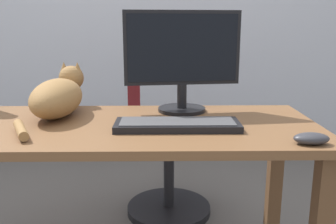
# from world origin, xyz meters

# --- Properties ---
(desk) EXTENTS (1.54, 0.62, 0.71)m
(desk) POSITION_xyz_m (0.00, 0.00, 0.61)
(desk) COLOR brown
(desk) RESTS_ON ground_plane
(office_chair) EXTENTS (0.48, 0.48, 0.92)m
(office_chair) POSITION_xyz_m (0.18, 0.64, 0.39)
(office_chair) COLOR black
(office_chair) RESTS_ON ground_plane
(monitor) EXTENTS (0.48, 0.20, 0.41)m
(monitor) POSITION_xyz_m (0.27, 0.20, 0.94)
(monitor) COLOR black
(monitor) RESTS_ON desk
(keyboard) EXTENTS (0.44, 0.15, 0.03)m
(keyboard) POSITION_xyz_m (0.24, -0.07, 0.73)
(keyboard) COLOR black
(keyboard) RESTS_ON desk
(cat) EXTENTS (0.20, 0.61, 0.20)m
(cat) POSITION_xyz_m (-0.22, 0.13, 0.79)
(cat) COLOR olive
(cat) RESTS_ON desk
(computer_mouse) EXTENTS (0.11, 0.06, 0.04)m
(computer_mouse) POSITION_xyz_m (0.65, -0.25, 0.73)
(computer_mouse) COLOR #333338
(computer_mouse) RESTS_ON desk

